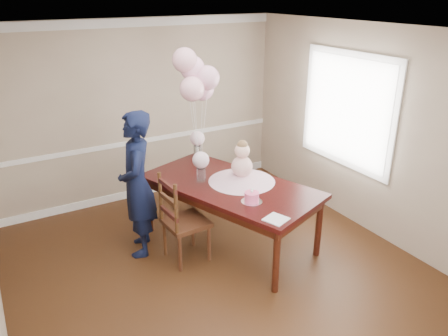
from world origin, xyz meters
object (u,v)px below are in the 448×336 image
dining_table_top (230,186)px  woman (137,185)px  dining_chair_seat (186,222)px  birthday_cake (252,197)px

dining_table_top → woman: (-1.05, 0.40, 0.10)m
dining_chair_seat → birthday_cake: bearing=-42.8°
dining_table_top → dining_chair_seat: (-0.64, -0.05, -0.31)m
dining_table_top → woman: bearing=139.1°
birthday_cake → woman: woman is taller
birthday_cake → dining_chair_seat: 0.87m
birthday_cake → woman: size_ratio=0.09×
dining_chair_seat → woman: woman is taller
dining_table_top → dining_chair_seat: bearing=164.2°
birthday_cake → dining_chair_seat: bearing=140.6°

